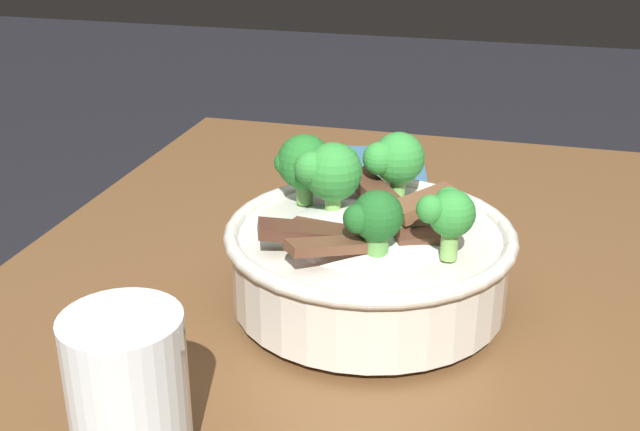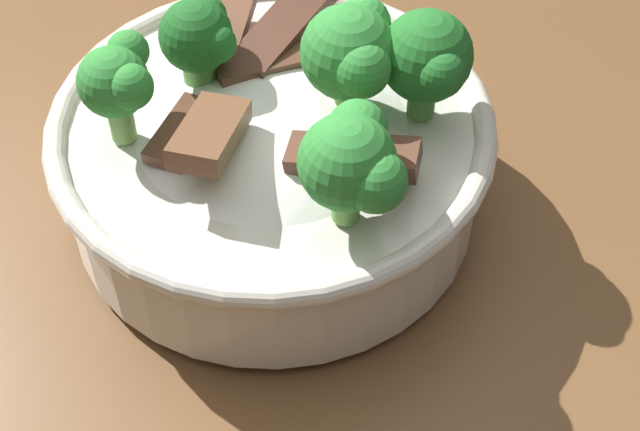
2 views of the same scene
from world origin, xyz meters
The scene contains 2 objects.
dining_table centered at (0.00, 0.00, 0.59)m, with size 1.10×0.78×0.75m.
rice_bowl centered at (0.08, 0.05, 0.80)m, with size 0.23×0.23×0.13m.
Camera 2 is at (0.39, -0.14, 1.17)m, focal length 54.00 mm.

